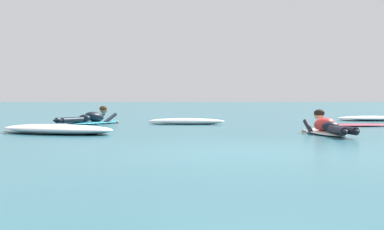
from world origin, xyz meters
name	(u,v)px	position (x,y,z in m)	size (l,w,h in m)	color
ground_plane	(216,121)	(0.00, 10.00, 0.00)	(120.00, 120.00, 0.00)	#2D6B7A
surfer_near	(327,128)	(1.85, 3.59, 0.14)	(0.69, 2.53, 0.53)	white
surfer_far	(91,119)	(-3.49, 8.26, 0.14)	(1.67, 2.26, 0.55)	#2DB2D1
drifting_surfboard	(355,125)	(3.32, 6.88, 0.03)	(2.08, 0.68, 0.16)	#E54C66
whitewater_front	(57,129)	(-3.51, 3.99, 0.09)	(2.73, 1.96, 0.19)	white
whitewater_mid_left	(372,118)	(4.85, 10.51, 0.07)	(2.14, 1.06, 0.15)	white
whitewater_mid_right	(186,122)	(-0.90, 8.06, 0.08)	(2.11, 0.72, 0.17)	white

